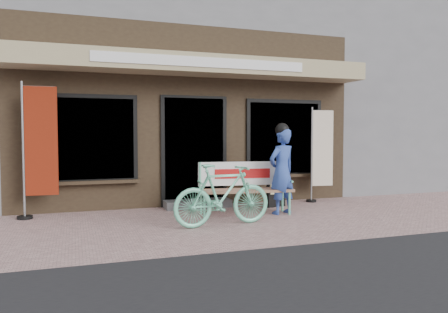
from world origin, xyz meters
name	(u,v)px	position (x,y,z in m)	size (l,w,h in m)	color
ground	(227,225)	(0.00, 0.00, 0.00)	(70.00, 70.00, 0.00)	tan
storefront	(164,75)	(0.00, 4.96, 2.99)	(7.00, 6.77, 6.00)	black
neighbor_right_near	(410,94)	(8.50, 5.50, 2.80)	(10.00, 7.00, 5.60)	slate
bench	(244,183)	(0.62, 0.84, 0.55)	(1.77, 0.66, 0.93)	#6CD3AA
person	(282,169)	(1.26, 0.60, 0.81)	(0.65, 0.53, 1.64)	#304CA5
bicycle	(223,195)	(-0.08, -0.03, 0.49)	(0.46, 1.63, 0.98)	#6CD3AA
nobori_red	(38,148)	(-2.85, 1.57, 1.20)	(0.68, 0.27, 2.32)	gray
nobori_cream	(321,153)	(2.67, 1.60, 1.03)	(0.59, 0.25, 2.00)	gray
menu_stand	(276,185)	(1.49, 1.31, 0.44)	(0.43, 0.19, 0.86)	black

